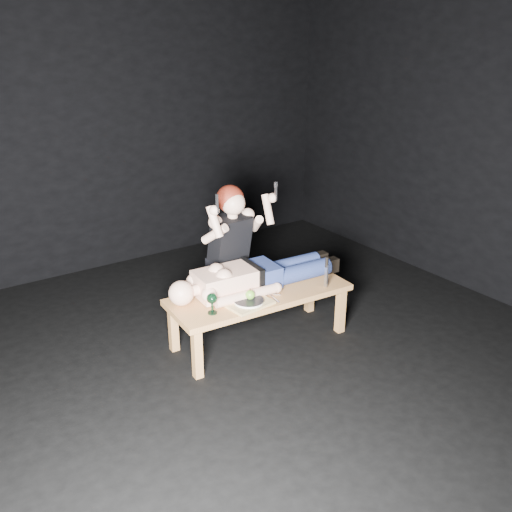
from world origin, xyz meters
The scene contains 13 objects.
ground centered at (0.00, 0.00, 0.00)m, with size 5.00×5.00×0.00m, color black.
back_wall centered at (0.00, 2.50, 1.50)m, with size 5.00×5.00×0.00m, color black.
table centered at (0.17, 0.20, 0.23)m, with size 1.50×0.56×0.45m, color #B57C4C.
lying_man centered at (0.22, 0.31, 0.58)m, with size 1.44×0.44×0.25m, color beige, non-canonical shape.
kneeling_woman centered at (0.14, 0.68, 0.65)m, with size 0.69×0.78×1.30m, color black, non-canonical shape.
serving_tray centered at (-0.02, 0.07, 0.46)m, with size 0.35×0.25×0.02m, color tan.
plate centered at (-0.02, 0.07, 0.48)m, with size 0.23×0.23×0.02m, color white.
apple centered at (0.00, 0.07, 0.53)m, with size 0.07×0.07×0.07m, color #488E23.
goblet centered at (-0.33, 0.10, 0.53)m, with size 0.08×0.08×0.17m, color black, non-canonical shape.
fork_flat centered at (-0.17, 0.05, 0.45)m, with size 0.01×0.16×0.01m, color #B2B2B7.
knife_flat centered at (0.20, 0.04, 0.45)m, with size 0.01×0.16×0.01m, color #B2B2B7.
spoon_flat centered at (0.23, 0.12, 0.45)m, with size 0.01×0.16×0.01m, color #B2B2B7.
carving_knife centered at (0.67, -0.04, 0.59)m, with size 0.04×0.04×0.27m, color #B2B2B7, non-canonical shape.
Camera 1 is at (-2.18, -3.17, 2.44)m, focal length 39.34 mm.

